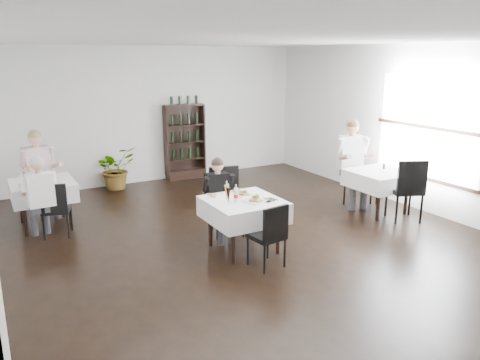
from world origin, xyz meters
name	(u,v)px	position (x,y,z in m)	size (l,w,h in m)	color
room_shell	(262,148)	(0.00, 0.00, 1.50)	(9.00, 9.00, 9.00)	black
window_right	(428,130)	(3.48, 0.00, 1.50)	(0.06, 2.30, 1.85)	white
wine_shelf	(185,142)	(0.60, 4.31, 0.85)	(0.90, 0.28, 1.75)	black
main_table	(243,210)	(-0.30, 0.00, 0.62)	(1.03, 1.03, 0.77)	black
left_table	(43,190)	(-2.70, 2.50, 0.62)	(0.98, 0.98, 0.77)	black
right_table	(380,179)	(2.70, 0.30, 0.62)	(0.98, 0.98, 0.77)	black
potted_tree	(116,168)	(-1.05, 4.20, 0.45)	(0.81, 0.70, 0.90)	#255A1F
main_chair_far	(226,196)	(-0.18, 0.78, 0.60)	(0.59, 0.59, 1.06)	black
main_chair_near	(270,232)	(-0.30, -0.71, 0.51)	(0.46, 0.46, 0.90)	black
left_chair_far	(41,187)	(-2.67, 3.12, 0.52)	(0.55, 0.55, 0.91)	black
left_chair_near	(55,206)	(-2.61, 1.86, 0.51)	(0.51, 0.52, 0.89)	black
right_chair_far	(355,177)	(2.68, 0.91, 0.54)	(0.55, 0.56, 0.94)	black
right_chair_near	(408,186)	(2.74, -0.30, 0.63)	(0.66, 0.67, 1.10)	black
diner_main	(219,193)	(-0.41, 0.56, 0.75)	(0.50, 0.50, 1.28)	#3E3D44
diner_left_far	(39,167)	(-2.66, 3.05, 0.90)	(0.64, 0.68, 1.54)	#3E3D44
diner_left_near	(40,192)	(-2.81, 1.85, 0.78)	(0.52, 0.53, 1.34)	#3E3D44
diner_right_far	(353,156)	(2.58, 0.89, 0.95)	(0.69, 0.73, 1.64)	#3E3D44
plate_far	(244,194)	(-0.18, 0.19, 0.79)	(0.23, 0.23, 0.07)	white
plate_near	(255,200)	(-0.20, -0.15, 0.79)	(0.35, 0.35, 0.09)	white
pilsner_dark	(228,195)	(-0.57, -0.04, 0.89)	(0.07, 0.07, 0.28)	black
pilsner_lager	(227,193)	(-0.54, 0.05, 0.89)	(0.07, 0.07, 0.30)	gold
coke_bottle	(236,195)	(-0.44, -0.04, 0.87)	(0.07, 0.07, 0.26)	silver
napkin_cutlery	(269,200)	(0.01, -0.20, 0.78)	(0.23, 0.22, 0.02)	black
pepper_mill	(384,166)	(2.88, 0.39, 0.82)	(0.04, 0.04, 0.10)	black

